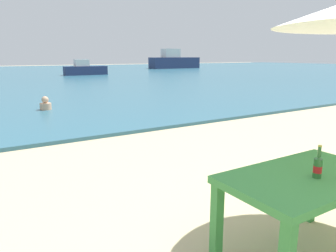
% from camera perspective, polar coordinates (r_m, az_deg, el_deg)
% --- Properties ---
extents(sea_water, '(120.00, 50.00, 0.08)m').
position_cam_1_polar(sea_water, '(31.38, -26.62, 8.22)').
color(sea_water, '#2D6075').
rests_on(sea_water, ground_plane).
extents(picnic_table_green, '(1.40, 0.80, 0.76)m').
position_cam_1_polar(picnic_table_green, '(2.87, 23.47, -10.04)').
color(picnic_table_green, '#3D8C42').
rests_on(picnic_table_green, ground_plane).
extents(beer_bottle_amber, '(0.07, 0.07, 0.26)m').
position_cam_1_polar(beer_bottle_amber, '(2.76, 25.37, -6.59)').
color(beer_bottle_amber, '#2D662D').
rests_on(beer_bottle_amber, picnic_table_green).
extents(swimmer_person, '(0.34, 0.34, 0.41)m').
position_cam_1_polar(swimmer_person, '(10.41, -21.21, 3.64)').
color(swimmer_person, tan).
rests_on(swimmer_person, sea_water).
extents(boat_cargo_ship, '(3.60, 0.98, 1.31)m').
position_cam_1_polar(boat_cargo_ship, '(28.40, -14.71, 9.84)').
color(boat_cargo_ship, navy).
rests_on(boat_cargo_ship, sea_water).
extents(boat_sailboat, '(6.79, 1.85, 2.47)m').
position_cam_1_polar(boat_sailboat, '(42.15, 1.08, 11.57)').
color(boat_sailboat, navy).
rests_on(boat_sailboat, sea_water).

